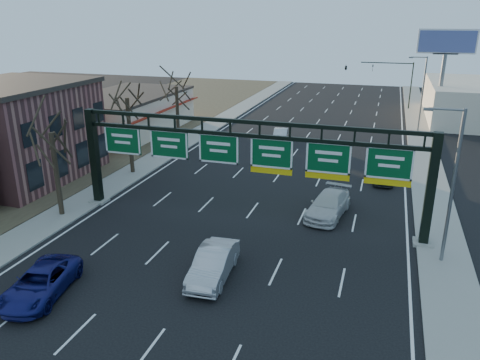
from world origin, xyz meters
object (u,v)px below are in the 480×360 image
(sign_gantry, at_px, (247,158))
(car_silver_sedan, at_px, (213,264))
(car_white_wagon, at_px, (328,205))
(car_blue_suv, at_px, (41,283))

(sign_gantry, bearing_deg, car_silver_sedan, -86.96)
(car_silver_sedan, distance_m, car_white_wagon, 11.45)
(sign_gantry, bearing_deg, car_blue_suv, -121.76)
(car_silver_sedan, bearing_deg, car_blue_suv, -154.71)
(sign_gantry, height_order, car_blue_suv, sign_gantry)
(sign_gantry, height_order, car_silver_sedan, sign_gantry)
(car_blue_suv, bearing_deg, sign_gantry, 47.93)
(car_silver_sedan, bearing_deg, sign_gantry, 89.45)
(sign_gantry, relative_size, car_silver_sedan, 4.88)
(car_blue_suv, xyz_separation_m, car_silver_sedan, (7.77, 4.28, 0.10))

